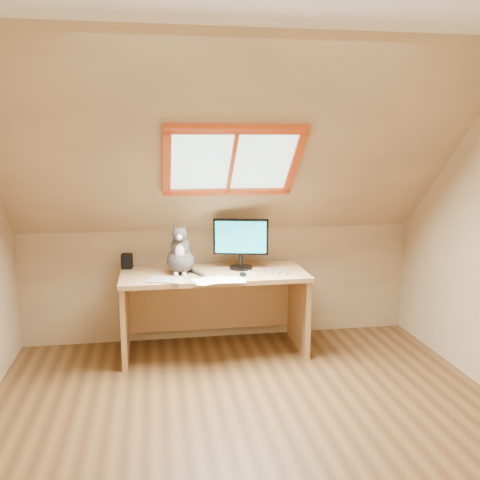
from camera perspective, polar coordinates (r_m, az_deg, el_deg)
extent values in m
plane|color=brown|center=(3.46, 1.95, -20.22)|extent=(3.50, 3.50, 0.00)
cube|color=tan|center=(1.42, 16.56, -13.13)|extent=(3.50, 0.02, 2.40)
cube|color=tan|center=(4.87, -2.06, -4.64)|extent=(3.50, 0.02, 1.00)
cube|color=tan|center=(3.94, -0.72, 9.50)|extent=(3.50, 1.56, 1.41)
cube|color=#B2E0CC|center=(4.02, -0.88, 8.52)|extent=(0.90, 0.53, 0.48)
cube|color=#E84615|center=(4.02, -0.88, 8.52)|extent=(1.02, 0.64, 0.59)
cube|color=tan|center=(4.46, -2.82, -3.67)|extent=(1.53, 0.67, 0.04)
cube|color=tan|center=(4.53, -12.16, -8.25)|extent=(0.04, 0.60, 0.66)
cube|color=tan|center=(4.69, 6.27, -7.44)|extent=(0.04, 0.60, 0.66)
cube|color=tan|center=(4.84, -3.20, -6.82)|extent=(1.43, 0.03, 0.46)
cylinder|color=black|center=(4.56, 0.09, -2.97)|extent=(0.20, 0.20, 0.02)
cylinder|color=black|center=(4.55, 0.09, -2.20)|extent=(0.03, 0.03, 0.11)
cube|color=black|center=(4.51, 0.09, 0.36)|extent=(0.46, 0.14, 0.30)
cube|color=#005CC3|center=(4.48, 0.08, 0.30)|extent=(0.42, 0.10, 0.27)
ellipsoid|color=#423D3A|center=(4.43, -6.37, -2.24)|extent=(0.25, 0.30, 0.20)
ellipsoid|color=#423D3A|center=(4.39, -6.40, -0.82)|extent=(0.17, 0.17, 0.21)
ellipsoid|color=silver|center=(4.33, -6.44, -1.27)|extent=(0.08, 0.05, 0.12)
ellipsoid|color=#423D3A|center=(4.32, -6.46, 0.63)|extent=(0.13, 0.12, 0.11)
sphere|color=silver|center=(4.27, -6.49, 0.27)|extent=(0.04, 0.04, 0.04)
cone|color=#423D3A|center=(4.33, -6.96, 1.39)|extent=(0.06, 0.06, 0.07)
cone|color=#423D3A|center=(4.33, -5.97, 1.40)|extent=(0.06, 0.06, 0.07)
cube|color=black|center=(4.66, -11.97, -2.23)|extent=(0.10, 0.10, 0.13)
cube|color=#B2B2B7|center=(4.21, -7.86, -4.26)|extent=(0.31, 0.27, 0.01)
ellipsoid|color=black|center=(4.30, 0.30, -3.68)|extent=(0.06, 0.10, 0.03)
cube|color=white|center=(4.20, -2.60, -4.25)|extent=(0.33, 0.27, 0.00)
cube|color=white|center=(4.20, -2.61, -4.24)|extent=(0.32, 0.24, 0.00)
cube|color=white|center=(4.20, -2.61, -4.22)|extent=(0.35, 0.30, 0.00)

